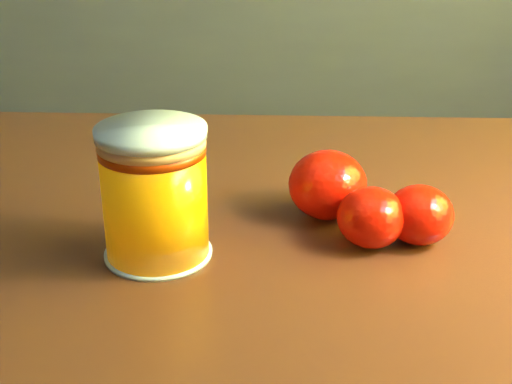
{
  "coord_description": "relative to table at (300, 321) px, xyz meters",
  "views": [
    {
      "loc": [
        0.9,
        -0.42,
        0.99
      ],
      "look_at": [
        0.86,
        0.1,
        0.76
      ],
      "focal_mm": 50.0,
      "sensor_mm": 36.0,
      "label": 1
    }
  ],
  "objects": [
    {
      "name": "orange_back",
      "position": [
        0.1,
        -0.01,
        0.11
      ],
      "size": [
        0.07,
        0.07,
        0.05
      ],
      "primitive_type": "ellipsoid",
      "rotation": [
        0.0,
        0.0,
        0.27
      ],
      "color": "red",
      "rests_on": "table"
    },
    {
      "name": "table",
      "position": [
        0.0,
        0.0,
        0.0
      ],
      "size": [
        0.96,
        0.68,
        0.7
      ],
      "rotation": [
        0.0,
        0.0,
        0.03
      ],
      "color": "#572A15",
      "rests_on": "ground"
    },
    {
      "name": "orange_extra",
      "position": [
        0.06,
        -0.01,
        0.12
      ],
      "size": [
        0.06,
        0.06,
        0.05
      ],
      "primitive_type": "ellipsoid",
      "rotation": [
        0.0,
        0.0,
        0.06
      ],
      "color": "red",
      "rests_on": "table"
    },
    {
      "name": "juice_glass",
      "position": [
        -0.12,
        -0.04,
        0.14
      ],
      "size": [
        0.09,
        0.09,
        0.11
      ],
      "rotation": [
        0.0,
        0.0,
        0.17
      ],
      "color": "orange",
      "rests_on": "table"
    },
    {
      "name": "orange_front",
      "position": [
        0.02,
        0.04,
        0.12
      ],
      "size": [
        0.07,
        0.07,
        0.06
      ],
      "primitive_type": "ellipsoid",
      "rotation": [
        0.0,
        0.0,
        0.07
      ],
      "color": "red",
      "rests_on": "table"
    }
  ]
}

